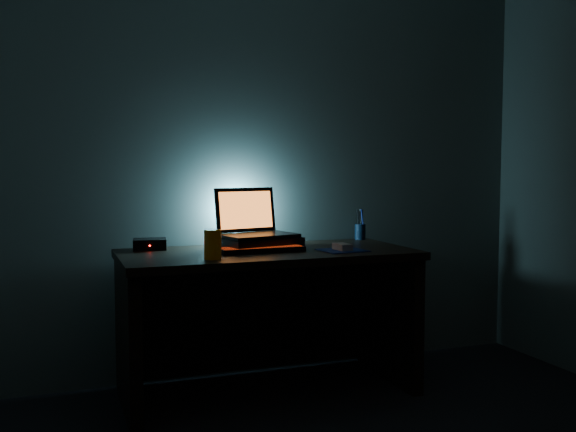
{
  "coord_description": "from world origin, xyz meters",
  "views": [
    {
      "loc": [
        -1.03,
        -1.49,
        1.17
      ],
      "look_at": [
        0.09,
        1.57,
        0.93
      ],
      "focal_mm": 40.0,
      "sensor_mm": 36.0,
      "label": 1
    }
  ],
  "objects_px": {
    "pen_cup": "(360,232)",
    "router": "(150,244)",
    "laptop": "(253,225)",
    "juice_glass": "(213,244)",
    "keyboard": "(261,249)",
    "mouse": "(342,247)"
  },
  "relations": [
    {
      "from": "pen_cup",
      "to": "router",
      "type": "relative_size",
      "value": 0.5
    },
    {
      "from": "laptop",
      "to": "juice_glass",
      "type": "relative_size",
      "value": 3.12
    },
    {
      "from": "juice_glass",
      "to": "router",
      "type": "distance_m",
      "value": 0.52
    },
    {
      "from": "laptop",
      "to": "keyboard",
      "type": "distance_m",
      "value": 0.22
    },
    {
      "from": "keyboard",
      "to": "mouse",
      "type": "xyz_separation_m",
      "value": [
        0.41,
        -0.1,
        0.01
      ]
    },
    {
      "from": "mouse",
      "to": "laptop",
      "type": "bearing_deg",
      "value": 138.3
    },
    {
      "from": "laptop",
      "to": "router",
      "type": "xyz_separation_m",
      "value": [
        -0.53,
        0.1,
        -0.09
      ]
    },
    {
      "from": "pen_cup",
      "to": "router",
      "type": "xyz_separation_m",
      "value": [
        -1.24,
        -0.04,
        -0.02
      ]
    },
    {
      "from": "mouse",
      "to": "pen_cup",
      "type": "distance_m",
      "value": 0.54
    },
    {
      "from": "router",
      "to": "keyboard",
      "type": "bearing_deg",
      "value": -21.42
    },
    {
      "from": "keyboard",
      "to": "laptop",
      "type": "bearing_deg",
      "value": 83.25
    },
    {
      "from": "laptop",
      "to": "keyboard",
      "type": "bearing_deg",
      "value": -107.57
    },
    {
      "from": "mouse",
      "to": "juice_glass",
      "type": "distance_m",
      "value": 0.7
    },
    {
      "from": "mouse",
      "to": "router",
      "type": "bearing_deg",
      "value": 151.54
    },
    {
      "from": "router",
      "to": "pen_cup",
      "type": "bearing_deg",
      "value": 10.09
    },
    {
      "from": "pen_cup",
      "to": "router",
      "type": "height_order",
      "value": "pen_cup"
    },
    {
      "from": "mouse",
      "to": "router",
      "type": "xyz_separation_m",
      "value": [
        -0.92,
        0.39,
        0.01
      ]
    },
    {
      "from": "mouse",
      "to": "pen_cup",
      "type": "height_order",
      "value": "pen_cup"
    },
    {
      "from": "laptop",
      "to": "router",
      "type": "relative_size",
      "value": 2.32
    },
    {
      "from": "router",
      "to": "mouse",
      "type": "bearing_deg",
      "value": -14.9
    },
    {
      "from": "keyboard",
      "to": "router",
      "type": "relative_size",
      "value": 2.4
    },
    {
      "from": "keyboard",
      "to": "pen_cup",
      "type": "bearing_deg",
      "value": 22.37
    }
  ]
}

